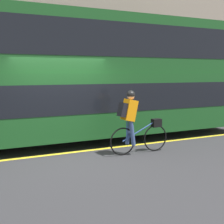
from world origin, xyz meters
TOP-DOWN VIEW (x-y plane):
  - ground_plane at (0.00, 0.00)m, footprint 80.00×80.00m
  - road_center_line at (0.00, 0.26)m, footprint 50.00×0.14m
  - sidewalk_curb at (0.00, 4.56)m, footprint 60.00×1.75m
  - building_facade at (0.00, 5.59)m, footprint 60.00×0.30m
  - bus at (0.84, 1.49)m, footprint 11.52×2.50m
  - cyclist_on_bike at (1.67, -0.58)m, footprint 1.73×0.32m
  - street_sign_post at (1.10, 4.47)m, footprint 0.36×0.09m

SIDE VIEW (x-z plane):
  - ground_plane at x=0.00m, z-range 0.00..0.00m
  - road_center_line at x=0.00m, z-range 0.00..0.01m
  - sidewalk_curb at x=0.00m, z-range 0.00..0.13m
  - cyclist_on_bike at x=1.67m, z-range 0.06..1.73m
  - street_sign_post at x=1.10m, z-range 0.27..2.54m
  - bus at x=0.84m, z-range 0.20..4.01m
  - building_facade at x=0.00m, z-range 0.00..8.16m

